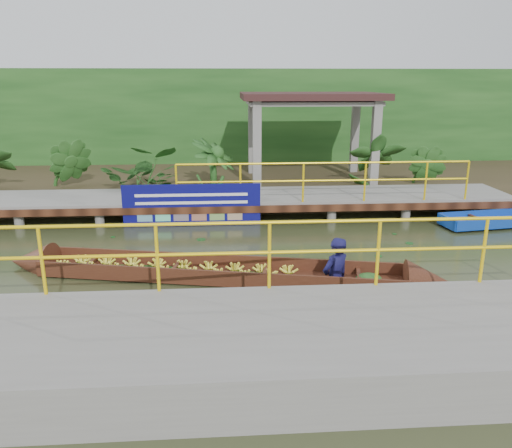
{
  "coord_description": "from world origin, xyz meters",
  "views": [
    {
      "loc": [
        0.14,
        -9.8,
        3.59
      ],
      "look_at": [
        0.85,
        0.5,
        0.6
      ],
      "focal_mm": 35.0,
      "sensor_mm": 36.0,
      "label": 1
    }
  ],
  "objects": [
    {
      "name": "vendor_boat",
      "position": [
        0.4,
        -1.12,
        0.25
      ],
      "size": [
        8.45,
        2.56,
        2.01
      ],
      "rotation": [
        0.0,
        0.0,
        -0.21
      ],
      "color": "#3A1B10",
      "rests_on": "ground"
    },
    {
      "name": "ground",
      "position": [
        0.0,
        0.0,
        0.0
      ],
      "size": [
        80.0,
        80.0,
        0.0
      ],
      "primitive_type": "plane",
      "color": "#2D351A",
      "rests_on": "ground"
    },
    {
      "name": "far_dock",
      "position": [
        0.02,
        3.43,
        0.48
      ],
      "size": [
        16.0,
        2.06,
        1.66
      ],
      "color": "slate",
      "rests_on": "ground"
    },
    {
      "name": "land_strip",
      "position": [
        0.0,
        7.5,
        0.23
      ],
      "size": [
        30.0,
        8.0,
        0.45
      ],
      "primitive_type": "cube",
      "color": "#332B19",
      "rests_on": "ground"
    },
    {
      "name": "foliage_backdrop",
      "position": [
        0.0,
        10.0,
        2.0
      ],
      "size": [
        30.0,
        0.8,
        4.0
      ],
      "primitive_type": "cube",
      "color": "#174114",
      "rests_on": "ground"
    },
    {
      "name": "tropical_plants",
      "position": [
        -0.39,
        5.3,
        1.16
      ],
      "size": [
        14.14,
        1.14,
        1.43
      ],
      "color": "#174114",
      "rests_on": "ground"
    },
    {
      "name": "blue_banner",
      "position": [
        -0.63,
        2.48,
        0.56
      ],
      "size": [
        3.46,
        0.04,
        1.08
      ],
      "color": "#0B0B5C",
      "rests_on": "ground"
    },
    {
      "name": "pavilion",
      "position": [
        3.0,
        6.3,
        2.82
      ],
      "size": [
        4.4,
        3.0,
        3.0
      ],
      "color": "slate",
      "rests_on": "ground"
    },
    {
      "name": "near_dock",
      "position": [
        1.0,
        -4.2,
        0.3
      ],
      "size": [
        18.0,
        2.4,
        1.73
      ],
      "color": "slate",
      "rests_on": "ground"
    }
  ]
}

